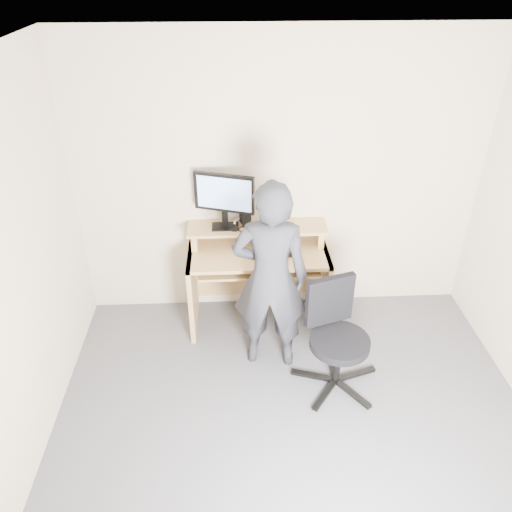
{
  "coord_description": "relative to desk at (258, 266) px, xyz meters",
  "views": [
    {
      "loc": [
        -0.4,
        -2.17,
        2.96
      ],
      "look_at": [
        -0.24,
        1.05,
        0.95
      ],
      "focal_mm": 35.0,
      "sensor_mm": 36.0,
      "label": 1
    }
  ],
  "objects": [
    {
      "name": "ground",
      "position": [
        0.2,
        -1.53,
        -0.55
      ],
      "size": [
        3.5,
        3.5,
        0.0
      ],
      "primitive_type": "plane",
      "color": "#5B5B60",
      "rests_on": "ground"
    },
    {
      "name": "back_wall",
      "position": [
        0.2,
        0.22,
        0.7
      ],
      "size": [
        3.5,
        0.02,
        2.5
      ],
      "primitive_type": "cube",
      "color": "#BEAE97",
      "rests_on": "ground"
    },
    {
      "name": "ceiling",
      "position": [
        0.2,
        -1.53,
        1.95
      ],
      "size": [
        3.5,
        3.5,
        0.02
      ],
      "primitive_type": "cube",
      "color": "white",
      "rests_on": "back_wall"
    },
    {
      "name": "desk",
      "position": [
        0.0,
        0.0,
        0.0
      ],
      "size": [
        1.2,
        0.6,
        0.91
      ],
      "color": "tan",
      "rests_on": "ground"
    },
    {
      "name": "monitor",
      "position": [
        -0.27,
        0.06,
        0.66
      ],
      "size": [
        0.5,
        0.2,
        0.49
      ],
      "rotation": [
        0.0,
        0.0,
        -0.32
      ],
      "color": "black",
      "rests_on": "desk"
    },
    {
      "name": "external_drive",
      "position": [
        -0.1,
        0.12,
        0.46
      ],
      "size": [
        0.1,
        0.14,
        0.2
      ],
      "primitive_type": "cube",
      "rotation": [
        0.0,
        0.0,
        0.26
      ],
      "color": "black",
      "rests_on": "desk"
    },
    {
      "name": "travel_mug",
      "position": [
        0.19,
        0.09,
        0.45
      ],
      "size": [
        0.09,
        0.09,
        0.17
      ],
      "primitive_type": "cylinder",
      "rotation": [
        0.0,
        0.0,
        -0.18
      ],
      "color": "silver",
      "rests_on": "desk"
    },
    {
      "name": "smartphone",
      "position": [
        0.24,
        0.01,
        0.37
      ],
      "size": [
        0.1,
        0.14,
        0.01
      ],
      "primitive_type": "cube",
      "rotation": [
        0.0,
        0.0,
        0.23
      ],
      "color": "black",
      "rests_on": "desk"
    },
    {
      "name": "charger",
      "position": [
        -0.2,
        0.0,
        0.38
      ],
      "size": [
        0.05,
        0.05,
        0.03
      ],
      "primitive_type": "cube",
      "rotation": [
        0.0,
        0.0,
        -0.18
      ],
      "color": "black",
      "rests_on": "desk"
    },
    {
      "name": "headphones",
      "position": [
        -0.12,
        0.11,
        0.37
      ],
      "size": [
        0.16,
        0.16,
        0.06
      ],
      "primitive_type": "torus",
      "rotation": [
        0.26,
        0.0,
        0.05
      ],
      "color": "silver",
      "rests_on": "desk"
    },
    {
      "name": "keyboard",
      "position": [
        -0.04,
        -0.17,
        0.12
      ],
      "size": [
        0.47,
        0.22,
        0.03
      ],
      "primitive_type": "cube",
      "rotation": [
        0.0,
        0.0,
        0.09
      ],
      "color": "black",
      "rests_on": "desk"
    },
    {
      "name": "mouse",
      "position": [
        0.25,
        -0.18,
        0.22
      ],
      "size": [
        0.11,
        0.09,
        0.04
      ],
      "primitive_type": "ellipsoid",
      "rotation": [
        0.0,
        0.0,
        0.25
      ],
      "color": "black",
      "rests_on": "desk"
    },
    {
      "name": "office_chair",
      "position": [
        0.55,
        -0.84,
        -0.07
      ],
      "size": [
        0.69,
        0.66,
        0.87
      ],
      "rotation": [
        0.0,
        0.0,
        0.31
      ],
      "color": "black",
      "rests_on": "ground"
    },
    {
      "name": "person",
      "position": [
        0.06,
        -0.58,
        0.26
      ],
      "size": [
        0.63,
        0.45,
        1.62
      ],
      "primitive_type": "imported",
      "rotation": [
        0.0,
        0.0,
        3.02
      ],
      "color": "black",
      "rests_on": "ground"
    }
  ]
}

